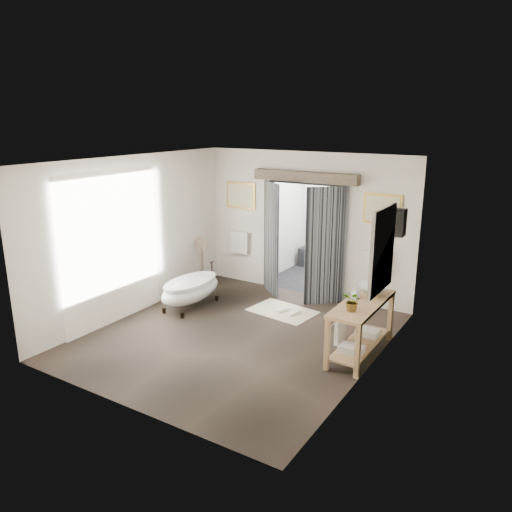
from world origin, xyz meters
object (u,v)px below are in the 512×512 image
Objects in this scene: clawfoot_tub at (191,289)px; vanity at (359,323)px; rug at (283,311)px; basin at (372,290)px.

vanity reaches higher than clawfoot_tub.
rug is (-1.82, 0.90, -0.50)m from vanity.
rug is (1.63, 0.71, -0.35)m from clawfoot_tub.
vanity is 3.28× the size of basin.
rug is 2.46× the size of basin.
clawfoot_tub is at bearing -156.38° from rug.
clawfoot_tub is 1.25× the size of rug.
vanity is at bearing -26.25° from rug.
rug is at bearing 153.75° from vanity.
clawfoot_tub is 0.94× the size of vanity.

